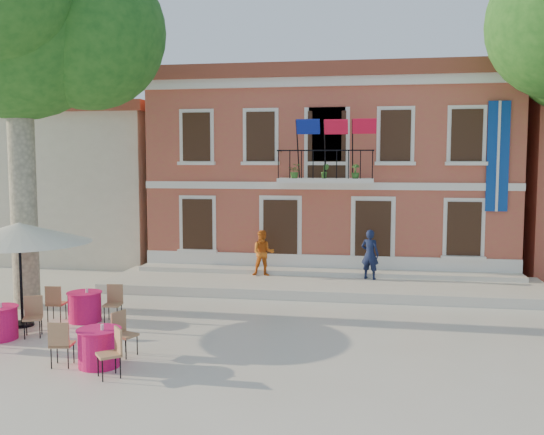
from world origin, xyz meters
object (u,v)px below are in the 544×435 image
(pedestrian_orange, at_px, (263,253))
(cafe_table_1, at_px, (99,345))
(patio_umbrella, at_px, (19,233))
(cafe_table_3, at_px, (85,305))
(pedestrian_navy, at_px, (370,254))
(plane_tree_west, at_px, (17,23))

(pedestrian_orange, relative_size, cafe_table_1, 0.84)
(patio_umbrella, relative_size, cafe_table_3, 1.81)
(pedestrian_navy, bearing_deg, cafe_table_1, 76.44)
(plane_tree_west, height_order, pedestrian_navy, plane_tree_west)
(patio_umbrella, relative_size, pedestrian_navy, 2.16)
(cafe_table_1, bearing_deg, pedestrian_orange, 77.70)
(pedestrian_navy, relative_size, pedestrian_orange, 1.06)
(pedestrian_navy, height_order, cafe_table_1, pedestrian_navy)
(cafe_table_1, bearing_deg, pedestrian_navy, 57.75)
(cafe_table_1, distance_m, cafe_table_3, 3.71)
(pedestrian_orange, bearing_deg, cafe_table_1, -112.21)
(pedestrian_navy, distance_m, cafe_table_3, 9.09)
(pedestrian_navy, relative_size, cafe_table_1, 0.88)
(plane_tree_west, distance_m, patio_umbrella, 5.98)
(plane_tree_west, xyz_separation_m, pedestrian_orange, (6.13, 4.12, -6.86))
(patio_umbrella, bearing_deg, pedestrian_orange, 49.53)
(patio_umbrella, relative_size, pedestrian_orange, 2.28)
(patio_umbrella, xyz_separation_m, cafe_table_1, (3.26, -2.54, -1.93))
(patio_umbrella, bearing_deg, cafe_table_3, 25.44)
(cafe_table_1, xyz_separation_m, cafe_table_3, (-1.90, 3.19, -0.01))
(patio_umbrella, height_order, cafe_table_3, patio_umbrella)
(plane_tree_west, xyz_separation_m, pedestrian_navy, (9.67, 4.14, -6.82))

